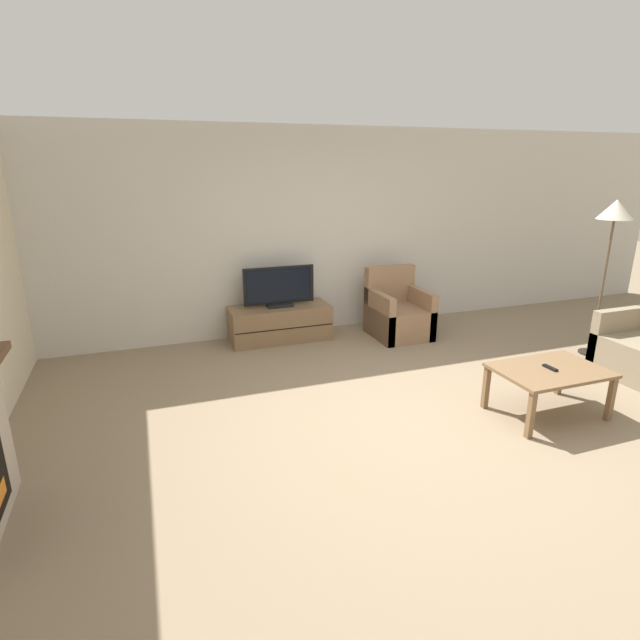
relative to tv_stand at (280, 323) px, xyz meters
name	(u,v)px	position (x,y,z in m)	size (l,w,h in m)	color
ground_plane	(415,421)	(0.57, -2.53, -0.23)	(24.00, 24.00, 0.00)	#89755B
wall_back	(312,232)	(0.57, 0.32, 1.12)	(12.00, 0.06, 2.70)	beige
tv_stand	(280,323)	(0.00, 0.00, 0.00)	(1.30, 0.51, 0.45)	brown
tv	(279,288)	(0.00, 0.00, 0.47)	(0.93, 0.18, 0.53)	black
armchair	(398,314)	(1.54, -0.35, 0.07)	(0.70, 0.76, 0.90)	#937051
coffee_table	(550,374)	(1.76, -2.82, 0.17)	(0.97, 0.67, 0.45)	brown
remote	(550,368)	(1.75, -2.82, 0.23)	(0.04, 0.15, 0.02)	black
floor_lamp	(614,218)	(3.46, -1.78, 1.41)	(0.38, 0.38, 1.84)	black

